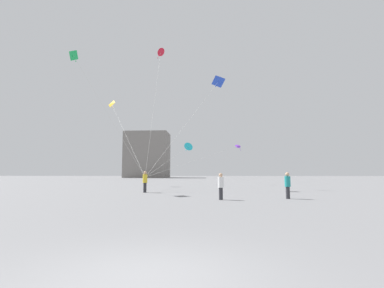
# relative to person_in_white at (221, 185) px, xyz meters

# --- Properties ---
(ground_plane) EXTENTS (300.00, 300.00, 0.00)m
(ground_plane) POSITION_rel_person_in_white_xyz_m (-1.99, -13.53, -0.91)
(ground_plane) COLOR slate
(person_in_white) EXTENTS (0.36, 0.36, 1.67)m
(person_in_white) POSITION_rel_person_in_white_xyz_m (0.00, 0.00, 0.00)
(person_in_white) COLOR #2D2D33
(person_in_white) RESTS_ON ground_plane
(person_in_yellow) EXTENTS (0.40, 0.40, 1.83)m
(person_in_yellow) POSITION_rel_person_in_white_xyz_m (-6.16, 6.35, 0.09)
(person_in_yellow) COLOR #2D2D33
(person_in_yellow) RESTS_ON ground_plane
(person_in_teal) EXTENTS (0.38, 0.38, 1.72)m
(person_in_teal) POSITION_rel_person_in_white_xyz_m (4.43, 0.89, 0.03)
(person_in_teal) COLOR #2D2D33
(person_in_teal) RESTS_ON ground_plane
(kite_cobalt_delta) EXTENTS (7.59, 8.00, 11.26)m
(kite_cobalt_delta) POSITION_rel_person_in_white_xyz_m (0.53, 13.38, 10.97)
(kite_cobalt_delta) COLOR blue
(kite_cyan_diamond) EXTENTS (3.59, 18.61, 4.98)m
(kite_cyan_diamond) POSITION_rel_person_in_white_xyz_m (-3.40, 24.15, 4.71)
(kite_cyan_diamond) COLOR #1EB2C6
(kite_emerald_delta) EXTENTS (7.17, 1.25, 11.54)m
(kite_emerald_delta) POSITION_rel_person_in_white_xyz_m (-12.90, 6.55, 11.24)
(kite_emerald_delta) COLOR green
(kite_violet_diamond) EXTENTS (10.57, 17.58, 4.61)m
(kite_violet_diamond) POSITION_rel_person_in_white_xyz_m (3.58, 22.91, 4.53)
(kite_violet_diamond) COLOR purple
(kite_crimson_diamond) EXTENTS (1.09, 7.22, 14.64)m
(kite_crimson_diamond) POSITION_rel_person_in_white_xyz_m (-5.99, 12.87, 14.35)
(kite_crimson_diamond) COLOR red
(kite_amber_delta) EXTENTS (8.23, 13.88, 10.25)m
(kite_amber_delta) POSITION_rel_person_in_white_xyz_m (-13.52, 19.19, 9.91)
(kite_amber_delta) COLOR yellow
(building_left_hall) EXTENTS (14.75, 11.67, 15.82)m
(building_left_hall) POSITION_rel_person_in_white_xyz_m (-20.99, 81.03, 6.99)
(building_left_hall) COLOR gray
(building_left_hall) RESTS_ON ground_plane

